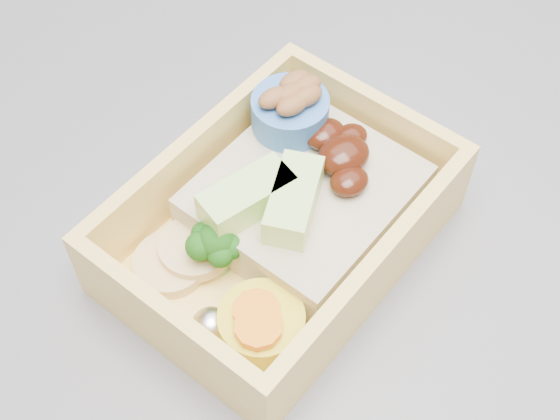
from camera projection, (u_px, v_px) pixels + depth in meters
island at (214, 410)px, 0.84m from camera, size 1.24×0.84×0.92m
bento_box at (284, 214)px, 0.40m from camera, size 0.20×0.17×0.06m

